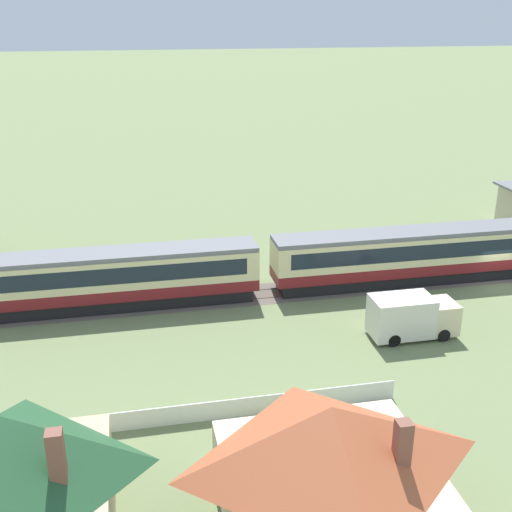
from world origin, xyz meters
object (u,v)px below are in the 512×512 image
passenger_train (268,265)px  delivery_truck_cream (411,316)px  cottage_terracotta_roof (329,464)px  cottage_dark_green_roof_2 (8,484)px

passenger_train → delivery_truck_cream: bearing=-48.1°
passenger_train → cottage_terracotta_roof: bearing=-96.6°
passenger_train → delivery_truck_cream: size_ratio=16.91×
passenger_train → cottage_dark_green_roof_2: (-14.28, -20.91, 0.92)m
delivery_truck_cream → passenger_train: bearing=131.9°
cottage_dark_green_roof_2 → cottage_terracotta_roof: bearing=-4.1°
cottage_dark_green_roof_2 → delivery_truck_cream: size_ratio=1.42×
passenger_train → delivery_truck_cream: passenger_train is taller
cottage_dark_green_roof_2 → passenger_train: bearing=55.7°
cottage_terracotta_roof → delivery_truck_cream: size_ratio=1.61×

